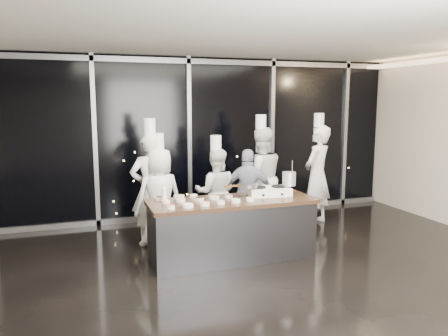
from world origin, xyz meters
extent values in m
plane|color=black|center=(0.00, 0.00, 0.00)|extent=(9.00, 9.00, 0.00)
cube|color=beige|center=(0.00, 3.50, 1.60)|extent=(9.00, 0.02, 3.20)
cube|color=beige|center=(0.00, 0.00, 3.20)|extent=(9.00, 7.00, 0.02)
cube|color=black|center=(0.00, 3.44, 1.60)|extent=(8.90, 0.04, 3.18)
cube|color=gray|center=(0.00, 3.39, 3.10)|extent=(8.90, 0.08, 0.10)
cube|color=gray|center=(0.00, 3.39, 0.05)|extent=(8.90, 0.08, 0.10)
cube|color=gray|center=(-1.80, 3.39, 1.60)|extent=(0.08, 0.08, 3.20)
cube|color=gray|center=(0.00, 3.39, 1.60)|extent=(0.08, 0.08, 3.20)
cube|color=gray|center=(1.80, 3.39, 1.60)|extent=(0.08, 0.08, 3.20)
cube|color=gray|center=(3.60, 3.39, 1.60)|extent=(0.08, 0.08, 3.20)
cube|color=#36373B|center=(0.00, 0.90, 0.42)|extent=(2.40, 0.80, 0.84)
cube|color=#3F251A|center=(0.00, 0.90, 0.87)|extent=(2.46, 0.86, 0.06)
cube|color=white|center=(0.64, 1.02, 0.96)|extent=(0.68, 0.47, 0.12)
cylinder|color=black|center=(0.49, 1.03, 1.03)|extent=(0.24, 0.24, 0.02)
cylinder|color=black|center=(0.80, 1.00, 1.03)|extent=(0.24, 0.24, 0.02)
cylinder|color=black|center=(0.47, 0.83, 0.95)|extent=(0.04, 0.02, 0.04)
cylinder|color=black|center=(0.76, 0.79, 0.95)|extent=(0.04, 0.02, 0.04)
cylinder|color=gray|center=(0.32, 1.05, 1.07)|extent=(0.35, 0.35, 0.05)
cube|color=#4C2B14|center=(0.05, 1.09, 1.07)|extent=(0.23, 0.06, 0.02)
cylinder|color=silver|center=(0.97, 0.97, 1.14)|extent=(0.23, 0.23, 0.21)
cylinder|color=white|center=(-0.97, 0.64, 0.92)|extent=(0.11, 0.11, 0.04)
cylinder|color=orange|center=(-0.97, 0.64, 0.94)|extent=(0.09, 0.09, 0.01)
cylinder|color=white|center=(-0.97, 0.98, 0.92)|extent=(0.12, 0.12, 0.04)
cylinder|color=beige|center=(-0.97, 0.98, 0.94)|extent=(0.10, 0.10, 0.01)
cylinder|color=white|center=(-1.01, 1.24, 0.92)|extent=(0.15, 0.15, 0.04)
cylinder|color=#34250F|center=(-1.01, 1.24, 0.94)|extent=(0.12, 0.12, 0.01)
cylinder|color=white|center=(-0.73, 0.66, 0.92)|extent=(0.16, 0.16, 0.04)
cylinder|color=silver|center=(-0.73, 0.66, 0.94)|extent=(0.13, 0.13, 0.01)
cylinder|color=white|center=(-0.75, 0.99, 0.92)|extent=(0.13, 0.13, 0.04)
cylinder|color=tan|center=(-0.75, 0.99, 0.94)|extent=(0.11, 0.11, 0.01)
cylinder|color=white|center=(-0.72, 1.25, 0.92)|extent=(0.16, 0.16, 0.04)
cylinder|color=tan|center=(-0.72, 1.25, 0.94)|extent=(0.13, 0.13, 0.01)
cylinder|color=white|center=(-0.48, 0.67, 0.92)|extent=(0.13, 0.13, 0.04)
cylinder|color=#D67A58|center=(-0.48, 0.67, 0.94)|extent=(0.11, 0.11, 0.01)
cylinder|color=white|center=(-0.48, 0.99, 0.92)|extent=(0.14, 0.14, 0.04)
cylinder|color=black|center=(-0.48, 0.99, 0.94)|extent=(0.12, 0.12, 0.01)
cylinder|color=white|center=(-0.50, 1.22, 0.92)|extent=(0.12, 0.12, 0.04)
cylinder|color=beige|center=(-0.50, 1.22, 0.94)|extent=(0.09, 0.09, 0.01)
cylinder|color=white|center=(-0.24, 0.70, 0.92)|extent=(0.12, 0.12, 0.04)
cylinder|color=tan|center=(-0.24, 0.70, 0.94)|extent=(0.10, 0.10, 0.01)
cylinder|color=white|center=(-0.24, 1.01, 0.92)|extent=(0.15, 0.15, 0.04)
cylinder|color=tan|center=(-0.24, 1.01, 0.94)|extent=(0.12, 0.12, 0.01)
cylinder|color=white|center=(-0.01, 0.72, 0.92)|extent=(0.13, 0.13, 0.04)
cylinder|color=beige|center=(-0.01, 0.72, 0.94)|extent=(0.11, 0.11, 0.01)
cylinder|color=white|center=(-0.01, 1.02, 0.92)|extent=(0.12, 0.12, 0.04)
cylinder|color=brown|center=(-0.01, 1.02, 0.94)|extent=(0.09, 0.09, 0.01)
cylinder|color=white|center=(0.22, 0.74, 0.92)|extent=(0.12, 0.12, 0.04)
cylinder|color=#F6B352|center=(0.22, 0.74, 0.94)|extent=(0.10, 0.10, 0.01)
cylinder|color=white|center=(-0.97, 1.07, 1.00)|extent=(0.07, 0.07, 0.20)
cone|color=white|center=(-0.97, 1.07, 1.13)|extent=(0.06, 0.06, 0.07)
imported|color=silver|center=(-1.02, 1.95, 0.92)|extent=(0.70, 0.48, 1.84)
cylinder|color=white|center=(-1.02, 1.95, 1.94)|extent=(0.20, 0.20, 0.26)
imported|color=silver|center=(-0.90, 1.86, 0.80)|extent=(0.89, 0.70, 1.61)
cylinder|color=white|center=(-0.90, 1.86, 1.71)|extent=(0.23, 0.23, 0.26)
imported|color=silver|center=(0.13, 2.08, 0.76)|extent=(0.89, 0.78, 1.53)
cylinder|color=white|center=(0.13, 2.08, 1.63)|extent=(0.24, 0.24, 0.26)
imported|color=#151E3B|center=(0.68, 1.93, 0.76)|extent=(0.96, 0.70, 1.52)
imported|color=silver|center=(1.05, 2.27, 0.93)|extent=(0.95, 0.76, 1.87)
cylinder|color=white|center=(1.05, 2.27, 1.97)|extent=(0.20, 0.20, 0.26)
imported|color=silver|center=(2.20, 2.19, 0.94)|extent=(0.82, 0.75, 1.89)
cylinder|color=white|center=(2.20, 2.19, 1.99)|extent=(0.26, 0.26, 0.26)
camera|label=1|loc=(-2.14, -5.00, 2.34)|focal=35.00mm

